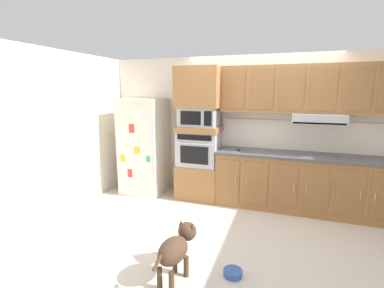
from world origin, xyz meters
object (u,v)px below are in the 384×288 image
(refrigerator, at_px, (144,146))
(microwave, at_px, (199,117))
(screwdriver, at_px, (239,150))
(dog_food_bowl, at_px, (233,273))
(built_in_oven, at_px, (199,148))
(dog, at_px, (177,247))

(refrigerator, xyz_separation_m, microwave, (1.06, 0.07, 0.58))
(screwdriver, bearing_deg, dog_food_bowl, -81.50)
(microwave, bearing_deg, refrigerator, -176.36)
(refrigerator, bearing_deg, screwdriver, 0.05)
(screwdriver, bearing_deg, built_in_oven, 174.74)
(built_in_oven, bearing_deg, screwdriver, -5.26)
(refrigerator, relative_size, dog, 2.25)
(screwdriver, bearing_deg, dog, -96.73)
(refrigerator, bearing_deg, built_in_oven, 3.64)
(built_in_oven, relative_size, dog, 0.89)
(dog_food_bowl, bearing_deg, microwave, 116.90)
(dog_food_bowl, bearing_deg, screwdriver, 98.50)
(refrigerator, height_order, microwave, refrigerator)
(refrigerator, bearing_deg, dog, -54.41)
(refrigerator, relative_size, dog_food_bowl, 8.80)
(built_in_oven, distance_m, dog, 2.32)
(dog, distance_m, dog_food_bowl, 0.66)
(dog, xyz_separation_m, dog_food_bowl, (0.54, 0.23, -0.32))
(screwdriver, xyz_separation_m, dog, (-0.25, -2.14, -0.58))
(microwave, bearing_deg, built_in_oven, 179.23)
(screwdriver, xyz_separation_m, dog_food_bowl, (0.29, -1.91, -0.90))
(built_in_oven, relative_size, screwdriver, 4.38)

